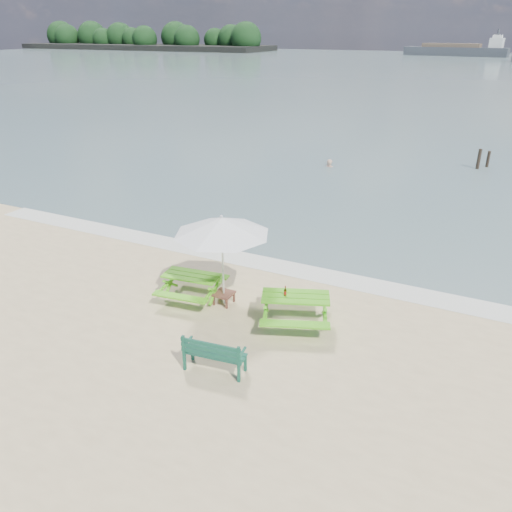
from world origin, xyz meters
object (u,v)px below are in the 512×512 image
at_px(side_table, 224,298).
at_px(swimmer, 329,175).
at_px(patio_umbrella, 222,226).
at_px(park_bench, 215,360).
at_px(beer_bottle, 285,293).
at_px(picnic_table_right, 295,310).
at_px(picnic_table_left, 192,287).

relative_size(side_table, swimmer, 0.29).
relative_size(patio_umbrella, swimmer, 1.46).
relative_size(park_bench, patio_umbrella, 0.55).
bearing_deg(side_table, swimmer, 97.99).
relative_size(patio_umbrella, beer_bottle, 9.57).
bearing_deg(beer_bottle, patio_umbrella, 173.88).
distance_m(side_table, patio_umbrella, 1.91).
bearing_deg(picnic_table_right, park_bench, -108.39).
relative_size(picnic_table_left, swimmer, 1.09).
height_order(patio_umbrella, swimmer, patio_umbrella).
bearing_deg(park_bench, picnic_table_left, 131.20).
relative_size(beer_bottle, swimmer, 0.15).
xyz_separation_m(patio_umbrella, swimmer, (-2.00, 14.23, -2.51)).
bearing_deg(patio_umbrella, beer_bottle, -6.12).
height_order(patio_umbrella, beer_bottle, patio_umbrella).
height_order(picnic_table_right, park_bench, park_bench).
height_order(side_table, swimmer, swimmer).
bearing_deg(picnic_table_right, beer_bottle, -154.59).
height_order(side_table, patio_umbrella, patio_umbrella).
bearing_deg(picnic_table_left, beer_bottle, -1.24).
xyz_separation_m(picnic_table_left, swimmer, (-1.16, 14.36, -0.76)).
bearing_deg(beer_bottle, picnic_table_right, 25.41).
distance_m(picnic_table_right, park_bench, 2.46).
bearing_deg(patio_umbrella, picnic_table_right, -2.40).
xyz_separation_m(patio_umbrella, beer_bottle, (1.72, -0.18, -1.26)).
distance_m(picnic_table_right, side_table, 1.95).
relative_size(park_bench, swimmer, 0.81).
bearing_deg(side_table, patio_umbrella, 180.00).
height_order(picnic_table_right, swimmer, picnic_table_right).
relative_size(picnic_table_left, picnic_table_right, 0.81).
xyz_separation_m(picnic_table_right, patio_umbrella, (-1.93, 0.08, 1.72)).
xyz_separation_m(picnic_table_right, beer_bottle, (-0.22, -0.10, 0.46)).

